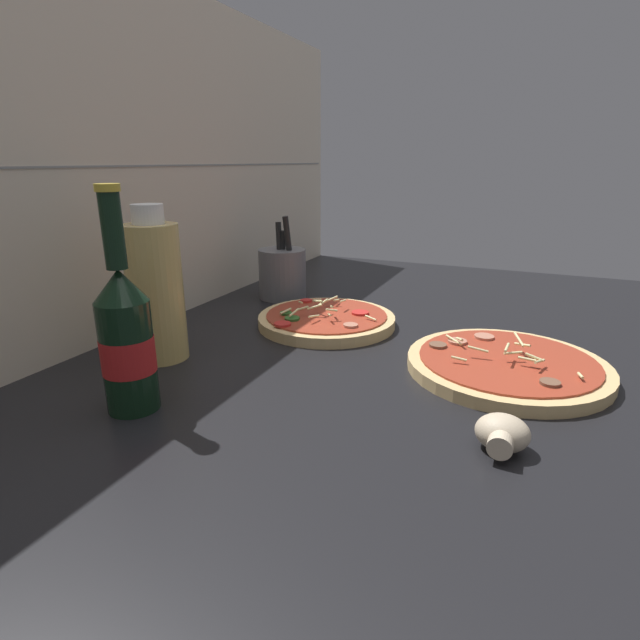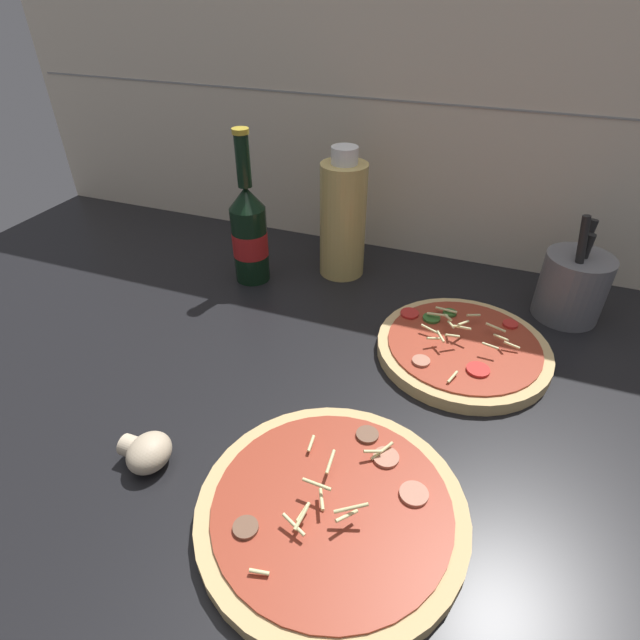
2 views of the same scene
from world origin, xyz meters
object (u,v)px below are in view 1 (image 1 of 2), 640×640
(pizza_near, at_px, (506,365))
(mushroom_left, at_px, (502,434))
(utensil_crock, at_px, (283,273))
(oil_bottle, at_px, (155,290))
(beer_bottle, at_px, (126,338))
(pizza_far, at_px, (326,320))

(pizza_near, distance_m, mushroom_left, 0.22)
(utensil_crock, bearing_deg, oil_bottle, 179.22)
(beer_bottle, distance_m, oil_bottle, 0.16)
(pizza_near, bearing_deg, utensil_crock, 64.50)
(pizza_near, relative_size, beer_bottle, 1.05)
(pizza_far, distance_m, utensil_crock, 0.22)
(pizza_near, xyz_separation_m, oil_bottle, (-0.15, 0.48, 0.09))
(oil_bottle, bearing_deg, pizza_near, -72.20)
(beer_bottle, relative_size, mushroom_left, 4.54)
(mushroom_left, distance_m, utensil_crock, 0.66)
(mushroom_left, bearing_deg, beer_bottle, 101.03)
(pizza_near, height_order, mushroom_left, pizza_near)
(pizza_far, height_order, beer_bottle, beer_bottle)
(pizza_far, distance_m, beer_bottle, 0.40)
(pizza_near, relative_size, oil_bottle, 1.21)
(oil_bottle, bearing_deg, pizza_far, -34.66)
(mushroom_left, bearing_deg, utensil_crock, 47.71)
(pizza_near, bearing_deg, beer_bottle, 126.41)
(pizza_far, xyz_separation_m, utensil_crock, (0.14, 0.16, 0.04))
(mushroom_left, bearing_deg, pizza_near, 2.87)
(oil_bottle, height_order, mushroom_left, oil_bottle)
(utensil_crock, bearing_deg, pizza_near, -115.50)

